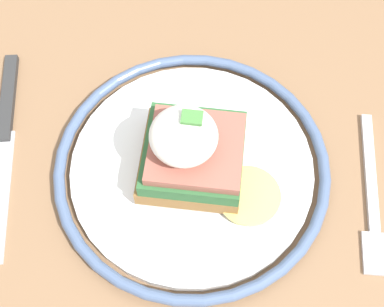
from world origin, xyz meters
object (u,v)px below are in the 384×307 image
at_px(knife, 5,134).
at_px(sandwich, 192,152).
at_px(fork, 372,199).
at_px(plate, 192,168).

bearing_deg(knife, sandwich, 173.81).
bearing_deg(fork, plate, -3.19).
relative_size(plate, knife, 1.16).
xyz_separation_m(sandwich, knife, (0.18, -0.02, -0.04)).
distance_m(plate, sandwich, 0.04).
height_order(plate, fork, plate).
bearing_deg(fork, knife, -4.27).
distance_m(sandwich, knife, 0.18).
bearing_deg(sandwich, fork, 177.90).
height_order(sandwich, fork, sandwich).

